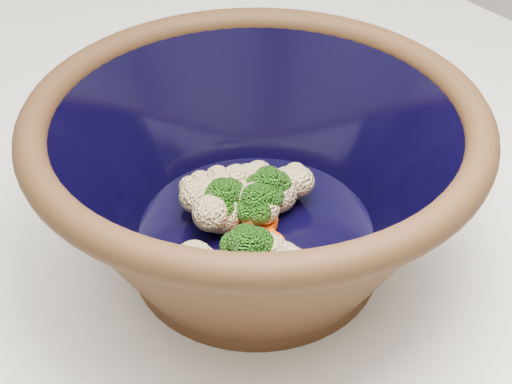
{
  "coord_description": "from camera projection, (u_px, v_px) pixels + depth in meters",
  "views": [
    {
      "loc": [
        -0.21,
        -0.46,
        1.33
      ],
      "look_at": [
        0.05,
        -0.09,
        0.97
      ],
      "focal_mm": 50.0,
      "sensor_mm": 36.0,
      "label": 1
    }
  ],
  "objects": [
    {
      "name": "mixing_bowl",
      "position": [
        256.0,
        177.0,
        0.56
      ],
      "size": [
        0.35,
        0.35,
        0.15
      ],
      "rotation": [
        0.0,
        0.0,
        -0.03
      ],
      "color": "black",
      "rests_on": "counter"
    },
    {
      "name": "vegetable_pile",
      "position": [
        245.0,
        209.0,
        0.58
      ],
      "size": [
        0.15,
        0.13,
        0.05
      ],
      "color": "#608442",
      "rests_on": "mixing_bowl"
    }
  ]
}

